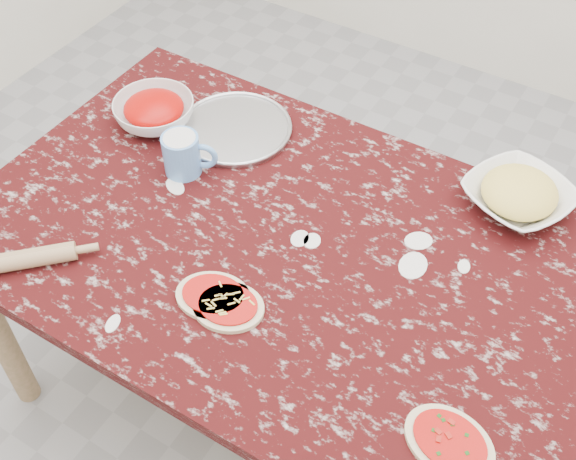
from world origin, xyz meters
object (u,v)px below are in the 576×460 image
(cheese_bowl, at_px, (518,197))
(flour_mug, at_px, (183,154))
(worktable, at_px, (288,265))
(pizza_tray, at_px, (235,129))
(sauce_bowl, at_px, (154,112))
(rolling_pin, at_px, (26,259))

(cheese_bowl, height_order, flour_mug, flour_mug)
(cheese_bowl, relative_size, flour_mug, 1.81)
(worktable, height_order, flour_mug, flour_mug)
(pizza_tray, height_order, flour_mug, flour_mug)
(pizza_tray, distance_m, sauce_bowl, 0.24)
(flour_mug, bearing_deg, pizza_tray, 84.15)
(sauce_bowl, distance_m, rolling_pin, 0.58)
(rolling_pin, bearing_deg, flour_mug, 75.29)
(worktable, distance_m, cheese_bowl, 0.61)
(sauce_bowl, relative_size, rolling_pin, 0.99)
(pizza_tray, xyz_separation_m, rolling_pin, (-0.14, -0.66, 0.02))
(pizza_tray, height_order, cheese_bowl, cheese_bowl)
(sauce_bowl, xyz_separation_m, flour_mug, (0.20, -0.12, 0.02))
(cheese_bowl, distance_m, flour_mug, 0.87)
(sauce_bowl, xyz_separation_m, rolling_pin, (0.08, -0.58, -0.01))
(worktable, height_order, sauce_bowl, sauce_bowl)
(flour_mug, bearing_deg, rolling_pin, -104.71)
(flour_mug, xyz_separation_m, rolling_pin, (-0.12, -0.46, -0.04))
(flour_mug, height_order, rolling_pin, flour_mug)
(flour_mug, bearing_deg, cheese_bowl, 22.72)
(cheese_bowl, bearing_deg, flour_mug, -157.28)
(worktable, relative_size, pizza_tray, 5.10)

